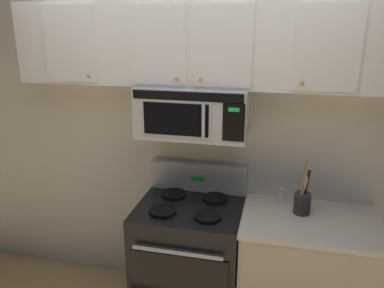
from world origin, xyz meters
name	(u,v)px	position (x,y,z in m)	size (l,w,h in m)	color
back_wall	(201,132)	(0.00, 0.79, 1.35)	(5.20, 0.10, 2.70)	silver
stove_range	(190,257)	(0.00, 0.42, 0.47)	(0.76, 0.69, 1.12)	black
over_range_microwave	(194,111)	(0.00, 0.54, 1.58)	(0.76, 0.43, 0.35)	#B7BABF
upper_cabinets	(195,44)	(0.00, 0.57, 2.02)	(2.50, 0.36, 0.55)	silver
counter_segment	(305,275)	(0.84, 0.43, 0.45)	(0.93, 0.65, 0.90)	#BCB7AD
utensil_crock_charcoal	(302,201)	(0.78, 0.50, 0.99)	(0.11, 0.11, 0.38)	#2D2D33
salt_shaker	(281,196)	(0.64, 0.63, 0.95)	(0.05, 0.05, 0.11)	white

